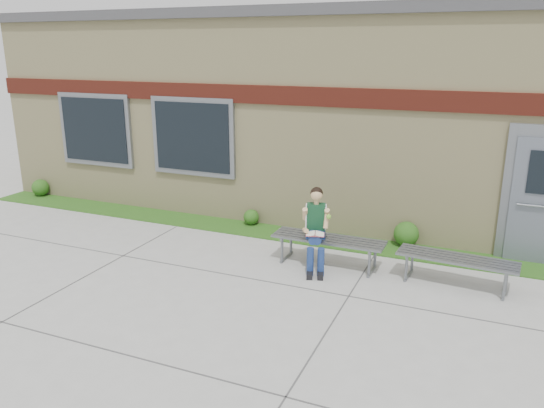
% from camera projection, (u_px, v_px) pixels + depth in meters
% --- Properties ---
extents(ground, '(80.00, 80.00, 0.00)m').
position_uv_depth(ground, '(272.00, 299.00, 7.59)').
color(ground, '#9E9E99').
rests_on(ground, ground).
extents(grass_strip, '(16.00, 0.80, 0.02)m').
position_uv_depth(grass_strip, '(326.00, 240.00, 9.89)').
color(grass_strip, '#184612').
rests_on(grass_strip, ground).
extents(school_building, '(16.20, 6.22, 4.20)m').
position_uv_depth(school_building, '(372.00, 108.00, 12.29)').
color(school_building, beige).
rests_on(school_building, ground).
extents(bench_left, '(1.84, 0.53, 0.48)m').
position_uv_depth(bench_left, '(328.00, 244.00, 8.67)').
color(bench_left, slate).
rests_on(bench_left, ground).
extents(bench_right, '(1.77, 0.62, 0.45)m').
position_uv_depth(bench_right, '(457.00, 264.00, 7.93)').
color(bench_right, slate).
rests_on(bench_right, ground).
extents(girl, '(0.54, 0.80, 1.33)m').
position_uv_depth(girl, '(316.00, 227.00, 8.46)').
color(girl, navy).
rests_on(girl, ground).
extents(shrub_west, '(0.40, 0.40, 0.40)m').
position_uv_depth(shrub_west, '(40.00, 188.00, 12.75)').
color(shrub_west, '#184612').
rests_on(shrub_west, grass_strip).
extents(shrub_mid, '(0.31, 0.31, 0.31)m').
position_uv_depth(shrub_mid, '(251.00, 217.00, 10.68)').
color(shrub_mid, '#184612').
rests_on(shrub_mid, grass_strip).
extents(shrub_east, '(0.45, 0.45, 0.45)m').
position_uv_depth(shrub_east, '(406.00, 234.00, 9.51)').
color(shrub_east, '#184612').
rests_on(shrub_east, grass_strip).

